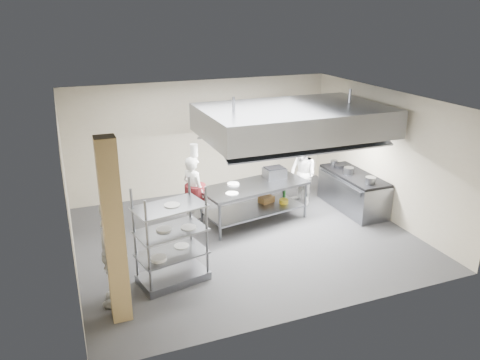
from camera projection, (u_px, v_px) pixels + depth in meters
name	position (u px, v px, depth m)	size (l,w,h in m)	color
floor	(245.00, 237.00, 10.21)	(7.00, 7.00, 0.00)	#38383A
ceiling	(245.00, 100.00, 9.19)	(7.00, 7.00, 0.00)	silver
wall_back	(203.00, 138.00, 12.33)	(7.00, 7.00, 0.00)	#B4A88F
wall_left	(67.00, 195.00, 8.50)	(6.00, 6.00, 0.00)	#B4A88F
wall_right	(384.00, 154.00, 10.90)	(6.00, 6.00, 0.00)	#B4A88F
column	(114.00, 233.00, 7.05)	(0.30, 0.30, 3.00)	tan
exhaust_hood	(294.00, 120.00, 10.19)	(4.00, 2.50, 0.60)	gray
hood_strip_a	(256.00, 138.00, 9.99)	(1.60, 0.12, 0.04)	white
hood_strip_b	(329.00, 131.00, 10.60)	(1.60, 0.12, 0.04)	white
wall_shelf	(267.00, 133.00, 12.80)	(1.50, 0.28, 0.04)	gray
island	(254.00, 203.00, 10.82)	(2.48, 1.03, 0.91)	slate
island_worktop	(254.00, 186.00, 10.67)	(2.48, 1.03, 0.06)	gray
island_undershelf	(254.00, 209.00, 10.87)	(2.28, 0.93, 0.04)	gray
pass_rack	(171.00, 236.00, 8.26)	(1.21, 0.71, 1.82)	gray
cooking_range	(353.00, 192.00, 11.56)	(0.80, 2.00, 0.84)	slate
range_top	(354.00, 175.00, 11.41)	(0.78, 1.96, 0.06)	black
chef_head	(194.00, 192.00, 10.41)	(0.61, 0.40, 1.68)	white
chef_line	(302.00, 174.00, 11.69)	(0.78, 0.60, 1.59)	white
chef_plating	(113.00, 253.00, 7.63)	(1.10, 0.46, 1.87)	white
griddle	(274.00, 173.00, 11.07)	(0.49, 0.38, 0.24)	slate
wicker_basket	(266.00, 199.00, 11.20)	(0.34, 0.24, 0.15)	brown
stockpot	(349.00, 171.00, 11.38)	(0.24, 0.24, 0.17)	gray
plate_stack	(172.00, 252.00, 8.37)	(0.28, 0.28, 0.05)	white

